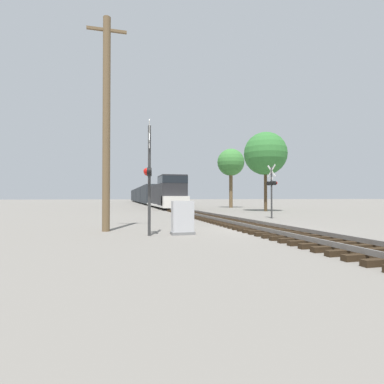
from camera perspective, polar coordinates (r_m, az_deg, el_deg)
name	(u,v)px	position (r m, az deg, el deg)	size (l,w,h in m)	color
ground_plane	(260,230)	(14.79, 12.90, -7.06)	(400.00, 400.00, 0.00)	slate
rail_track_bed	(260,227)	(14.78, 12.89, -6.54)	(2.60, 160.00, 0.31)	black
freight_train	(145,195)	(74.57, -9.01, -0.61)	(3.10, 81.23, 4.26)	#232326
crossing_signal_near	(149,173)	(12.36, -8.27, 3.60)	(0.42, 1.01, 4.67)	#333333
crossing_signal_far	(272,186)	(22.90, 14.97, 1.18)	(0.44, 1.01, 3.98)	#333333
relay_cabinet	(183,218)	(12.63, -1.80, -4.97)	(0.98, 0.56, 1.41)	slate
utility_pole	(106,122)	(14.75, -15.99, 12.76)	(1.80, 0.35, 9.95)	brown
tree_far_right	(265,154)	(34.68, 13.80, 7.09)	(4.79, 4.79, 8.84)	#473521
tree_mid_background	(231,163)	(45.30, 7.41, 5.53)	(4.03, 4.03, 8.81)	brown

